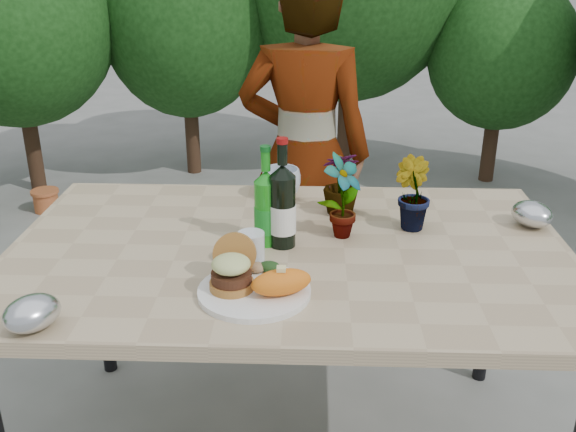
{
  "coord_description": "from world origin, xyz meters",
  "views": [
    {
      "loc": [
        0.06,
        -1.65,
        1.55
      ],
      "look_at": [
        0.0,
        -0.08,
        0.88
      ],
      "focal_mm": 40.0,
      "sensor_mm": 36.0,
      "label": 1
    }
  ],
  "objects_px": {
    "person": "(305,155)",
    "patio_table": "(289,265)",
    "wine_bottle": "(283,207)",
    "dinner_plate": "(254,291)"
  },
  "relations": [
    {
      "from": "person",
      "to": "dinner_plate",
      "type": "bearing_deg",
      "value": 90.17
    },
    {
      "from": "dinner_plate",
      "to": "patio_table",
      "type": "bearing_deg",
      "value": 74.3
    },
    {
      "from": "person",
      "to": "patio_table",
      "type": "bearing_deg",
      "value": 93.45
    },
    {
      "from": "wine_bottle",
      "to": "person",
      "type": "bearing_deg",
      "value": 65.04
    },
    {
      "from": "wine_bottle",
      "to": "person",
      "type": "xyz_separation_m",
      "value": [
        0.05,
        0.86,
        -0.12
      ]
    },
    {
      "from": "dinner_plate",
      "to": "person",
      "type": "bearing_deg",
      "value": 84.58
    },
    {
      "from": "person",
      "to": "wine_bottle",
      "type": "bearing_deg",
      "value": 92.17
    },
    {
      "from": "dinner_plate",
      "to": "wine_bottle",
      "type": "height_order",
      "value": "wine_bottle"
    },
    {
      "from": "patio_table",
      "to": "wine_bottle",
      "type": "bearing_deg",
      "value": 146.82
    },
    {
      "from": "patio_table",
      "to": "wine_bottle",
      "type": "distance_m",
      "value": 0.18
    }
  ]
}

